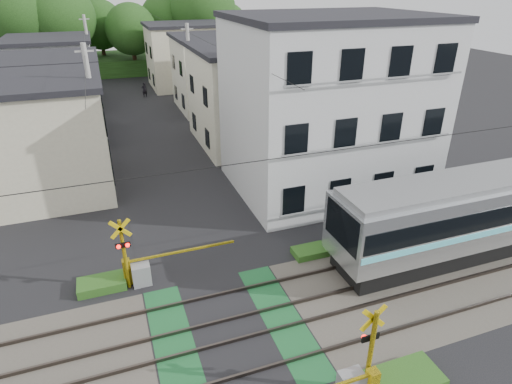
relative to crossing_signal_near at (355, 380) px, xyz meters
name	(u,v)px	position (x,y,z in m)	size (l,w,h in m)	color
ground	(230,331)	(-2.59, 3.65, -0.71)	(120.00, 120.00, 0.00)	black
track_bed	(230,331)	(-2.59, 3.65, -0.67)	(120.00, 120.00, 0.14)	#47423A
crossing_signal_near	(355,380)	(0.00, 0.00, 0.00)	(4.74, 0.65, 3.09)	yellow
crossing_signal_far	(138,269)	(-5.17, 7.31, 0.00)	(4.74, 0.65, 3.09)	yellow
apartment_block	(328,106)	(5.91, 13.15, 3.94)	(10.20, 8.36, 9.30)	silver
houses_row	(141,82)	(-2.33, 29.57, 2.53)	(22.07, 31.35, 6.80)	beige
tree_hill	(106,28)	(-3.86, 51.63, 4.90)	(40.00, 13.44, 11.58)	#234A18
catenary	(393,207)	(3.41, 3.69, 2.98)	(60.00, 5.04, 7.00)	#2D2D33
utility_poles	(126,80)	(-3.64, 26.66, 3.37)	(7.90, 42.00, 8.00)	#A5A5A0
pedestrian	(144,90)	(-1.35, 38.00, 0.04)	(0.55, 0.36, 1.50)	black
weed_patches	(279,317)	(-0.83, 3.56, -0.53)	(10.25, 8.80, 0.40)	#2D5E1E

